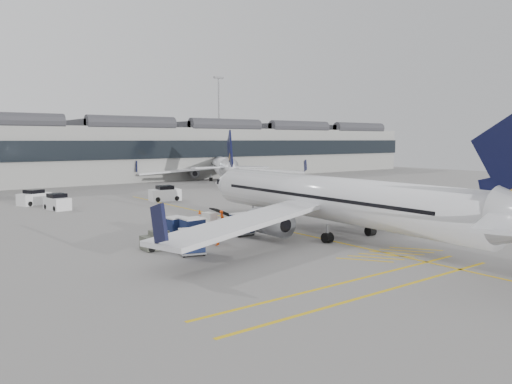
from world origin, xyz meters
TOP-DOWN VIEW (x-y plane):
  - ground at (0.00, 0.00)m, footprint 220.00×220.00m
  - terminal at (0.00, 71.93)m, footprint 200.00×20.45m
  - apron_markings at (10.00, 10.00)m, footprint 0.25×60.00m
  - airliner_main at (11.85, 0.63)m, footprint 37.57×41.08m
  - airliner_far at (36.95, 57.12)m, footprint 31.62×34.88m
  - belt_loader at (6.01, 10.62)m, footprint 4.78×2.05m
  - baggage_cart_a at (5.43, 5.67)m, footprint 1.87×1.54m
  - baggage_cart_b at (0.06, 8.11)m, footprint 2.02×1.77m
  - baggage_cart_c at (0.63, 6.06)m, footprint 1.95×1.64m
  - baggage_cart_d at (-1.91, 1.74)m, footprint 2.19×1.97m
  - ramp_agent_a at (5.65, 9.25)m, footprint 0.79×0.75m
  - ramp_agent_b at (1.34, 3.56)m, footprint 0.97×0.95m
  - pushback_tug at (-2.97, 5.00)m, footprint 2.62×1.65m
  - safety_cone_nose at (8.95, 18.97)m, footprint 0.38×0.38m
  - safety_cone_engine at (10.95, 7.31)m, footprint 0.32×0.32m
  - service_van_left at (-4.09, 39.06)m, footprint 4.38×3.35m
  - service_van_mid at (-2.98, 32.55)m, footprint 2.46×4.08m
  - service_van_right at (11.53, 32.72)m, footprint 4.35×2.54m

SIDE VIEW (x-z plane):
  - ground at x=0.00m, z-range 0.00..0.00m
  - apron_markings at x=10.00m, z-range 0.00..0.01m
  - safety_cone_engine at x=10.95m, z-range 0.00..0.45m
  - safety_cone_nose at x=8.95m, z-range 0.00..0.53m
  - belt_loader at x=6.01m, z-range -0.40..1.51m
  - pushback_tug at x=-2.97m, z-range -0.08..1.37m
  - ramp_agent_b at x=1.34m, z-range 0.00..1.57m
  - service_van_mid at x=-2.98m, z-range -0.10..1.87m
  - service_van_left at x=-4.09m, z-range -0.11..1.91m
  - ramp_agent_a at x=5.65m, z-range 0.00..1.82m
  - service_van_right at x=11.53m, z-range -0.11..2.01m
  - baggage_cart_b at x=0.06m, z-range 0.07..1.93m
  - baggage_cart_d at x=-1.91m, z-range 0.07..2.01m
  - baggage_cart_a at x=5.43m, z-range 0.07..2.04m
  - baggage_cart_c at x=0.63m, z-range 0.07..2.04m
  - airliner_far at x=36.95m, z-range -2.10..8.08m
  - airliner_main at x=11.85m, z-range -2.25..8.67m
  - terminal at x=0.00m, z-range -0.06..12.34m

